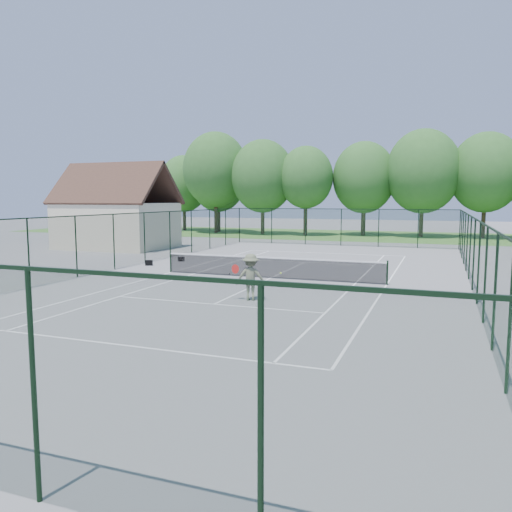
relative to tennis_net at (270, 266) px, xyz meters
The scene contains 10 objects.
ground 0.58m from the tennis_net, ahead, with size 140.00×140.00×0.00m, color gray.
grass_far 30.01m from the tennis_net, 90.00° to the left, with size 80.00×16.00×0.01m, color #4C8432.
court_lines 0.57m from the tennis_net, ahead, with size 11.05×23.85×0.01m.
tennis_net is the anchor object (origin of this frame).
fence_enclosure 0.98m from the tennis_net, ahead, with size 18.05×36.05×3.02m.
utility_building 19.04m from the tennis_net, 147.99° to the left, with size 8.60×6.27×6.63m.
tree_line_far 30.48m from the tennis_net, 90.00° to the left, with size 39.40×6.40×9.70m.
sports_bag_a 8.29m from the tennis_net, 166.55° to the left, with size 0.39×0.23×0.31m, color black.
sports_bag_b 8.46m from the tennis_net, 149.32° to the left, with size 0.35×0.22×0.28m, color black.
tennis_player 5.32m from the tennis_net, 79.35° to the right, with size 1.98×0.93×1.77m.
Camera 1 is at (7.67, -22.62, 3.84)m, focal length 35.00 mm.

